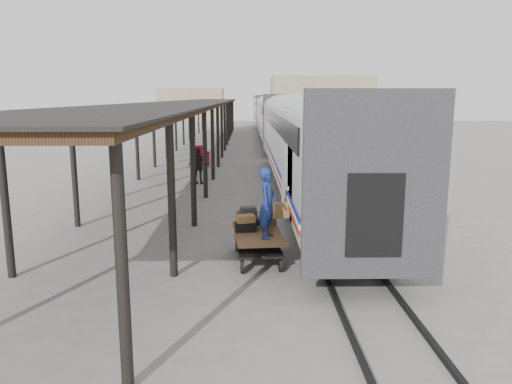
{
  "coord_description": "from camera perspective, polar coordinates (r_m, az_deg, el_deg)",
  "views": [
    {
      "loc": [
        0.53,
        -14.13,
        4.5
      ],
      "look_at": [
        0.79,
        0.47,
        1.7
      ],
      "focal_mm": 35.0,
      "sensor_mm": 36.0,
      "label": 1
    }
  ],
  "objects": [
    {
      "name": "suitcase_stack",
      "position": [
        14.07,
        -0.41,
        -3.3
      ],
      "size": [
        1.21,
        1.17,
        0.57
      ],
      "rotation": [
        0.0,
        0.0,
        0.09
      ],
      "color": "#333335",
      "rests_on": "baggage_cart"
    },
    {
      "name": "rails",
      "position": [
        48.41,
        2.15,
        5.6
      ],
      "size": [
        1.54,
        150.0,
        0.12
      ],
      "color": "black",
      "rests_on": "ground"
    },
    {
      "name": "luggage_tug",
      "position": [
        34.07,
        -6.39,
        4.14
      ],
      "size": [
        1.27,
        1.56,
        1.2
      ],
      "rotation": [
        0.0,
        0.0,
        0.39
      ],
      "color": "maroon",
      "rests_on": "ground"
    },
    {
      "name": "baggage_cart",
      "position": [
        13.83,
        0.17,
        -5.32
      ],
      "size": [
        1.45,
        2.5,
        0.86
      ],
      "rotation": [
        0.0,
        0.0,
        0.09
      ],
      "color": "brown",
      "rests_on": "ground"
    },
    {
      "name": "canopy",
      "position": [
        38.33,
        -7.02,
        10.04
      ],
      "size": [
        4.9,
        64.3,
        4.15
      ],
      "color": "#422B19",
      "rests_on": "ground"
    },
    {
      "name": "train",
      "position": [
        48.03,
        2.18,
        8.7
      ],
      "size": [
        3.45,
        76.01,
        4.01
      ],
      "color": "silver",
      "rests_on": "ground"
    },
    {
      "name": "porter",
      "position": [
        12.93,
        1.34,
        -1.27
      ],
      "size": [
        0.62,
        0.78,
        1.85
      ],
      "primitive_type": "imported",
      "rotation": [
        0.0,
        0.0,
        1.27
      ],
      "color": "navy",
      "rests_on": "baggage_cart"
    },
    {
      "name": "pedestrian",
      "position": [
        26.07,
        -6.59,
        2.94
      ],
      "size": [
        1.16,
        0.61,
        1.88
      ],
      "primitive_type": "imported",
      "rotation": [
        0.0,
        0.0,
        3.0
      ],
      "color": "black",
      "rests_on": "ground"
    },
    {
      "name": "building_far",
      "position": [
        93.11,
        7.42,
        10.47
      ],
      "size": [
        18.0,
        10.0,
        8.0
      ],
      "primitive_type": "cube",
      "color": "tan",
      "rests_on": "ground"
    },
    {
      "name": "ground",
      "position": [
        14.84,
        -3.03,
        -6.82
      ],
      "size": [
        160.0,
        160.0,
        0.0
      ],
      "primitive_type": "plane",
      "color": "slate",
      "rests_on": "ground"
    },
    {
      "name": "building_left",
      "position": [
        96.72,
        -7.39,
        9.89
      ],
      "size": [
        12.0,
        8.0,
        6.0
      ],
      "primitive_type": "cube",
      "color": "tan",
      "rests_on": "ground"
    }
  ]
}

